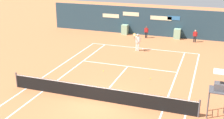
{
  "coord_description": "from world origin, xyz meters",
  "views": [
    {
      "loc": [
        6.21,
        -15.05,
        8.4
      ],
      "look_at": [
        -1.02,
        5.42,
        0.8
      ],
      "focal_mm": 46.73,
      "sensor_mm": 36.0,
      "label": 1
    }
  ],
  "objects_px": {
    "player_on_baseline": "(137,41)",
    "tennis_ball_mid_court": "(150,79)",
    "umpire_chair": "(219,88)",
    "tennis_ball_near_service_line": "(78,61)",
    "ball_kid_right_post": "(146,31)",
    "tennis_ball_by_sideline": "(103,71)",
    "ball_kid_left_post": "(195,35)"
  },
  "relations": [
    {
      "from": "ball_kid_left_post",
      "to": "tennis_ball_near_service_line",
      "type": "bearing_deg",
      "value": 45.58
    },
    {
      "from": "umpire_chair",
      "to": "player_on_baseline",
      "type": "distance_m",
      "value": 12.6
    },
    {
      "from": "tennis_ball_near_service_line",
      "to": "player_on_baseline",
      "type": "bearing_deg",
      "value": 49.15
    },
    {
      "from": "ball_kid_right_post",
      "to": "tennis_ball_near_service_line",
      "type": "xyz_separation_m",
      "value": [
        -3.73,
        -9.54,
        -0.72
      ]
    },
    {
      "from": "player_on_baseline",
      "to": "ball_kid_left_post",
      "type": "distance_m",
      "value": 6.94
    },
    {
      "from": "umpire_chair",
      "to": "player_on_baseline",
      "type": "relative_size",
      "value": 1.44
    },
    {
      "from": "player_on_baseline",
      "to": "tennis_ball_mid_court",
      "type": "bearing_deg",
      "value": 107.62
    },
    {
      "from": "ball_kid_right_post",
      "to": "tennis_ball_near_service_line",
      "type": "relative_size",
      "value": 19.18
    },
    {
      "from": "ball_kid_right_post",
      "to": "ball_kid_left_post",
      "type": "relative_size",
      "value": 0.99
    },
    {
      "from": "player_on_baseline",
      "to": "tennis_ball_by_sideline",
      "type": "xyz_separation_m",
      "value": [
        -1.13,
        -6.04,
        -0.96
      ]
    },
    {
      "from": "tennis_ball_by_sideline",
      "to": "tennis_ball_mid_court",
      "type": "bearing_deg",
      "value": -3.98
    },
    {
      "from": "ball_kid_right_post",
      "to": "tennis_ball_near_service_line",
      "type": "bearing_deg",
      "value": 66.53
    },
    {
      "from": "umpire_chair",
      "to": "tennis_ball_near_service_line",
      "type": "height_order",
      "value": "umpire_chair"
    },
    {
      "from": "umpire_chair",
      "to": "tennis_ball_mid_court",
      "type": "xyz_separation_m",
      "value": [
        -4.58,
        3.97,
        -1.69
      ]
    },
    {
      "from": "player_on_baseline",
      "to": "ball_kid_right_post",
      "type": "xyz_separation_m",
      "value": [
        -0.28,
        4.9,
        -0.24
      ]
    },
    {
      "from": "player_on_baseline",
      "to": "tennis_ball_mid_court",
      "type": "xyz_separation_m",
      "value": [
        2.67,
        -6.3,
        -0.96
      ]
    },
    {
      "from": "ball_kid_left_post",
      "to": "tennis_ball_near_service_line",
      "type": "relative_size",
      "value": 19.45
    },
    {
      "from": "player_on_baseline",
      "to": "tennis_ball_near_service_line",
      "type": "relative_size",
      "value": 27.4
    },
    {
      "from": "player_on_baseline",
      "to": "tennis_ball_by_sideline",
      "type": "bearing_deg",
      "value": 74.08
    },
    {
      "from": "player_on_baseline",
      "to": "ball_kid_left_post",
      "type": "bearing_deg",
      "value": -140.41
    },
    {
      "from": "ball_kid_right_post",
      "to": "tennis_ball_by_sideline",
      "type": "height_order",
      "value": "ball_kid_right_post"
    },
    {
      "from": "umpire_chair",
      "to": "tennis_ball_by_sideline",
      "type": "relative_size",
      "value": 39.48
    },
    {
      "from": "umpire_chair",
      "to": "ball_kid_left_post",
      "type": "bearing_deg",
      "value": 8.75
    },
    {
      "from": "tennis_ball_mid_court",
      "to": "tennis_ball_by_sideline",
      "type": "xyz_separation_m",
      "value": [
        -3.8,
        0.26,
        0.0
      ]
    },
    {
      "from": "tennis_ball_by_sideline",
      "to": "tennis_ball_near_service_line",
      "type": "bearing_deg",
      "value": 154.19
    },
    {
      "from": "ball_kid_left_post",
      "to": "ball_kid_right_post",
      "type": "bearing_deg",
      "value": -1.32
    },
    {
      "from": "ball_kid_right_post",
      "to": "tennis_ball_mid_court",
      "type": "xyz_separation_m",
      "value": [
        2.95,
        -11.2,
        -0.72
      ]
    },
    {
      "from": "tennis_ball_mid_court",
      "to": "player_on_baseline",
      "type": "bearing_deg",
      "value": 112.93
    },
    {
      "from": "tennis_ball_mid_court",
      "to": "ball_kid_left_post",
      "type": "bearing_deg",
      "value": 78.65
    },
    {
      "from": "umpire_chair",
      "to": "player_on_baseline",
      "type": "xyz_separation_m",
      "value": [
        -7.25,
        10.27,
        -0.74
      ]
    },
    {
      "from": "tennis_ball_near_service_line",
      "to": "tennis_ball_by_sideline",
      "type": "distance_m",
      "value": 3.2
    },
    {
      "from": "ball_kid_left_post",
      "to": "umpire_chair",
      "type": "bearing_deg",
      "value": 97.44
    }
  ]
}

